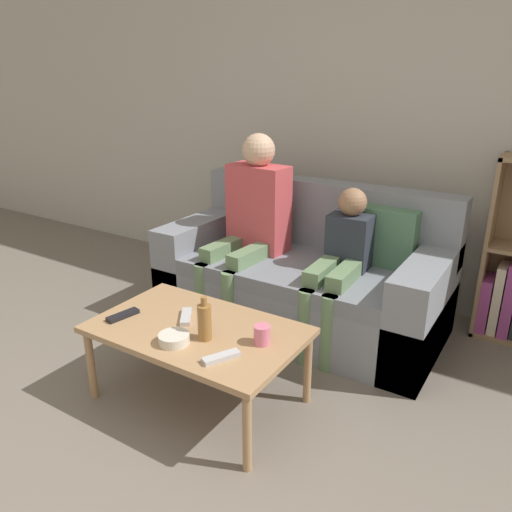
{
  "coord_description": "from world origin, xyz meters",
  "views": [
    {
      "loc": [
        1.2,
        -0.75,
        1.59
      ],
      "look_at": [
        -0.17,
        1.42,
        0.63
      ],
      "focal_mm": 35.0,
      "sensor_mm": 36.0,
      "label": 1
    }
  ],
  "objects_px": {
    "person_adult": "(252,214)",
    "tv_remote_2": "(186,317)",
    "cup_near": "(262,335)",
    "snack_bowl": "(174,339)",
    "tv_remote_0": "(123,315)",
    "coffee_table": "(197,334)",
    "tv_remote_1": "(221,357)",
    "person_child": "(341,259)",
    "bottle": "(205,321)",
    "couch": "(304,279)"
  },
  "relations": [
    {
      "from": "person_child",
      "to": "tv_remote_2",
      "type": "bearing_deg",
      "value": -119.41
    },
    {
      "from": "coffee_table",
      "to": "bottle",
      "type": "relative_size",
      "value": 4.76
    },
    {
      "from": "person_adult",
      "to": "person_child",
      "type": "relative_size",
      "value": 1.29
    },
    {
      "from": "couch",
      "to": "tv_remote_2",
      "type": "distance_m",
      "value": 1.03
    },
    {
      "from": "tv_remote_0",
      "to": "tv_remote_1",
      "type": "xyz_separation_m",
      "value": [
        0.65,
        -0.05,
        0.0
      ]
    },
    {
      "from": "person_adult",
      "to": "snack_bowl",
      "type": "bearing_deg",
      "value": -70.77
    },
    {
      "from": "cup_near",
      "to": "tv_remote_2",
      "type": "distance_m",
      "value": 0.45
    },
    {
      "from": "coffee_table",
      "to": "snack_bowl",
      "type": "xyz_separation_m",
      "value": [
        0.0,
        -0.17,
        0.06
      ]
    },
    {
      "from": "cup_near",
      "to": "bottle",
      "type": "xyz_separation_m",
      "value": [
        -0.25,
        -0.1,
        0.05
      ]
    },
    {
      "from": "coffee_table",
      "to": "tv_remote_1",
      "type": "bearing_deg",
      "value": -32.06
    },
    {
      "from": "couch",
      "to": "coffee_table",
      "type": "distance_m",
      "value": 1.05
    },
    {
      "from": "cup_near",
      "to": "tv_remote_0",
      "type": "distance_m",
      "value": 0.75
    },
    {
      "from": "person_adult",
      "to": "cup_near",
      "type": "height_order",
      "value": "person_adult"
    },
    {
      "from": "person_adult",
      "to": "person_child",
      "type": "xyz_separation_m",
      "value": [
        0.66,
        -0.06,
        -0.16
      ]
    },
    {
      "from": "person_adult",
      "to": "bottle",
      "type": "xyz_separation_m",
      "value": [
        0.41,
        -1.04,
        -0.2
      ]
    },
    {
      "from": "tv_remote_1",
      "to": "tv_remote_2",
      "type": "xyz_separation_m",
      "value": [
        -0.37,
        0.21,
        0.0
      ]
    },
    {
      "from": "cup_near",
      "to": "tv_remote_0",
      "type": "xyz_separation_m",
      "value": [
        -0.73,
        -0.15,
        -0.03
      ]
    },
    {
      "from": "tv_remote_1",
      "to": "bottle",
      "type": "xyz_separation_m",
      "value": [
        -0.17,
        0.1,
        0.08
      ]
    },
    {
      "from": "cup_near",
      "to": "tv_remote_2",
      "type": "bearing_deg",
      "value": 179.29
    },
    {
      "from": "person_child",
      "to": "coffee_table",
      "type": "bearing_deg",
      "value": -112.8
    },
    {
      "from": "person_adult",
      "to": "tv_remote_2",
      "type": "distance_m",
      "value": 0.99
    },
    {
      "from": "snack_bowl",
      "to": "person_child",
      "type": "bearing_deg",
      "value": 72.34
    },
    {
      "from": "tv_remote_2",
      "to": "bottle",
      "type": "height_order",
      "value": "bottle"
    },
    {
      "from": "cup_near",
      "to": "snack_bowl",
      "type": "bearing_deg",
      "value": -148.47
    },
    {
      "from": "cup_near",
      "to": "snack_bowl",
      "type": "relative_size",
      "value": 0.63
    },
    {
      "from": "tv_remote_2",
      "to": "snack_bowl",
      "type": "xyz_separation_m",
      "value": [
        0.11,
        -0.22,
        0.01
      ]
    },
    {
      "from": "tv_remote_0",
      "to": "coffee_table",
      "type": "bearing_deg",
      "value": 27.59
    },
    {
      "from": "tv_remote_0",
      "to": "cup_near",
      "type": "bearing_deg",
      "value": 22.85
    },
    {
      "from": "cup_near",
      "to": "person_adult",
      "type": "bearing_deg",
      "value": 124.89
    },
    {
      "from": "tv_remote_2",
      "to": "bottle",
      "type": "xyz_separation_m",
      "value": [
        0.21,
        -0.11,
        0.08
      ]
    },
    {
      "from": "person_child",
      "to": "tv_remote_2",
      "type": "xyz_separation_m",
      "value": [
        -0.46,
        -0.87,
        -0.12
      ]
    },
    {
      "from": "couch",
      "to": "tv_remote_0",
      "type": "relative_size",
      "value": 10.2
    },
    {
      "from": "person_child",
      "to": "tv_remote_1",
      "type": "distance_m",
      "value": 1.1
    },
    {
      "from": "coffee_table",
      "to": "person_adult",
      "type": "height_order",
      "value": "person_adult"
    },
    {
      "from": "snack_bowl",
      "to": "bottle",
      "type": "distance_m",
      "value": 0.16
    },
    {
      "from": "couch",
      "to": "tv_remote_0",
      "type": "distance_m",
      "value": 1.25
    },
    {
      "from": "person_child",
      "to": "tv_remote_2",
      "type": "height_order",
      "value": "person_child"
    },
    {
      "from": "tv_remote_2",
      "to": "couch",
      "type": "bearing_deg",
      "value": 45.95
    },
    {
      "from": "tv_remote_0",
      "to": "bottle",
      "type": "height_order",
      "value": "bottle"
    },
    {
      "from": "couch",
      "to": "coffee_table",
      "type": "bearing_deg",
      "value": -92.94
    },
    {
      "from": "tv_remote_0",
      "to": "bottle",
      "type": "bearing_deg",
      "value": 16.72
    },
    {
      "from": "tv_remote_1",
      "to": "couch",
      "type": "bearing_deg",
      "value": 127.67
    },
    {
      "from": "person_adult",
      "to": "tv_remote_0",
      "type": "relative_size",
      "value": 6.92
    },
    {
      "from": "couch",
      "to": "cup_near",
      "type": "xyz_separation_m",
      "value": [
        0.29,
        -1.01,
        0.16
      ]
    },
    {
      "from": "tv_remote_0",
      "to": "snack_bowl",
      "type": "relative_size",
      "value": 1.23
    },
    {
      "from": "couch",
      "to": "tv_remote_2",
      "type": "relative_size",
      "value": 10.78
    },
    {
      "from": "person_child",
      "to": "tv_remote_0",
      "type": "bearing_deg",
      "value": -127.32
    },
    {
      "from": "couch",
      "to": "cup_near",
      "type": "bearing_deg",
      "value": -73.76
    },
    {
      "from": "coffee_table",
      "to": "snack_bowl",
      "type": "relative_size",
      "value": 7.15
    },
    {
      "from": "coffee_table",
      "to": "tv_remote_0",
      "type": "distance_m",
      "value": 0.4
    }
  ]
}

